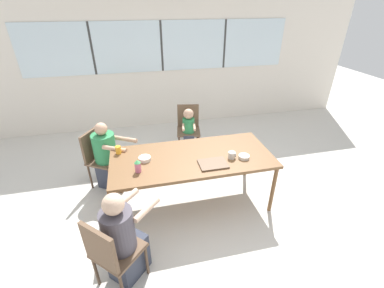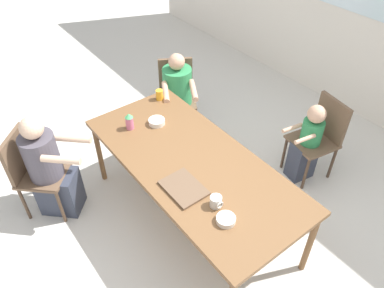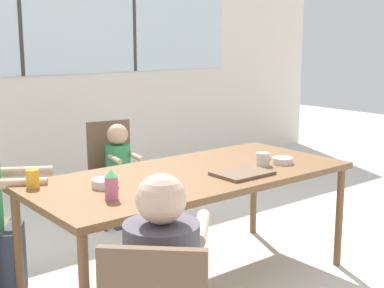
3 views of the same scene
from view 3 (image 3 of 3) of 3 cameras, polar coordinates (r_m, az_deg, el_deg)
ground_plane at (r=3.55m, az=-0.00°, el=-14.60°), size 16.00×16.00×0.00m
wall_back_with_windows at (r=5.56m, az=-17.87°, el=9.31°), size 8.40×0.08×2.80m
dining_table at (r=3.31m, az=-0.00°, el=-3.93°), size 2.03×0.92×0.73m
chair_for_toddler at (r=4.62m, az=-8.45°, el=-1.95°), size 0.47×0.47×0.85m
person_toddler at (r=4.50m, az=-7.72°, el=-3.62°), size 0.27×0.41×0.86m
food_tray_dark at (r=3.26m, az=5.39°, el=-3.12°), size 0.34×0.25×0.02m
coffee_mug at (r=3.50m, az=7.60°, el=-1.62°), size 0.09×0.09×0.09m
sippy_cup at (r=2.77m, az=-8.61°, el=-4.27°), size 0.07×0.07×0.16m
juice_glass at (r=3.09m, az=-16.64°, el=-3.57°), size 0.07×0.07×0.10m
bowl_white_shallow at (r=3.59m, az=9.63°, el=-1.74°), size 0.14×0.14×0.04m
bowl_cereal at (r=3.01m, az=-9.27°, el=-4.14°), size 0.15×0.15×0.05m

